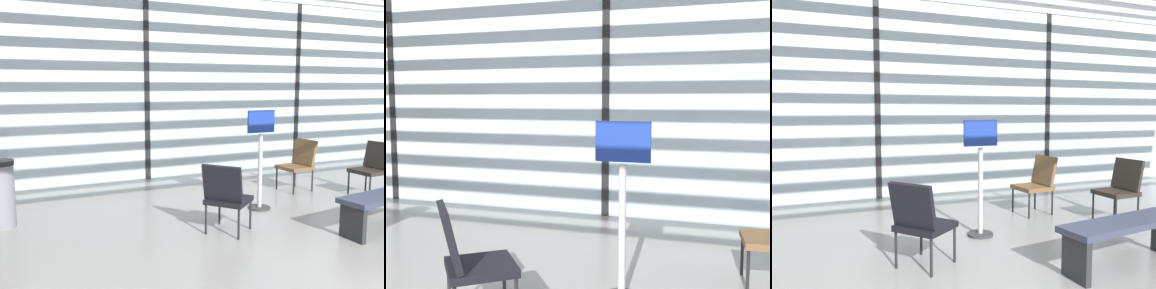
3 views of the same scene
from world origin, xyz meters
TOP-DOWN VIEW (x-y plane):
  - glass_curtain_wall at (0.00, 5.20)m, footprint 14.00×0.08m
  - window_mullion_0 at (-3.50, 5.20)m, footprint 0.10×0.12m
  - window_mullion_1 at (0.00, 5.20)m, footprint 0.10×0.12m
  - parked_airplane at (0.12, 10.38)m, footprint 12.94×4.39m
  - lounge_chair_1 at (-0.14, 1.85)m, footprint 0.71×0.70m
  - info_sign at (0.82, 2.57)m, footprint 0.44×0.32m

SIDE VIEW (x-z plane):
  - lounge_chair_1 at x=-0.14m, z-range 0.06..0.93m
  - info_sign at x=0.82m, z-range -0.04..1.40m
  - glass_curtain_wall at x=0.00m, z-range 0.00..3.53m
  - window_mullion_0 at x=-3.50m, z-range 0.00..3.53m
  - window_mullion_1 at x=0.00m, z-range 0.00..3.53m
  - parked_airplane at x=0.12m, z-range 0.00..4.39m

